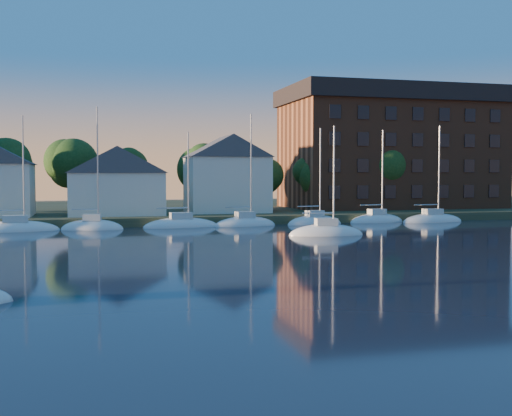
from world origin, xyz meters
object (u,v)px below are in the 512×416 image
object	(u,v)px
clubhouse_centre	(116,180)
condo_block	(390,148)
clubhouse_east	(227,173)
drifting_sailboat_right	(326,234)

from	to	relation	value
clubhouse_centre	condo_block	xyz separation A→B (m)	(40.00, 7.95, 4.66)
clubhouse_centre	clubhouse_east	size ratio (longest dim) A/B	1.10
clubhouse_east	condo_block	size ratio (longest dim) A/B	0.34
clubhouse_centre	drifting_sailboat_right	size ratio (longest dim) A/B	1.00
clubhouse_east	drifting_sailboat_right	size ratio (longest dim) A/B	0.91
clubhouse_centre	clubhouse_east	bearing A→B (deg)	8.13
clubhouse_east	clubhouse_centre	bearing A→B (deg)	-171.87
clubhouse_east	condo_block	bearing A→B (deg)	12.89
clubhouse_centre	condo_block	size ratio (longest dim) A/B	0.37
condo_block	drifting_sailboat_right	bearing A→B (deg)	-126.35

